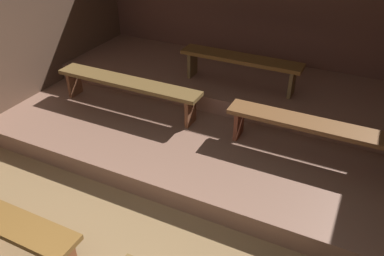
# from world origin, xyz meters

# --- Properties ---
(ground) EXTENTS (6.60, 5.99, 0.08)m
(ground) POSITION_xyz_m (0.00, 2.60, -0.04)
(ground) COLOR olive
(wall_back) EXTENTS (6.60, 0.06, 2.62)m
(wall_back) POSITION_xyz_m (0.00, 5.22, 1.31)
(wall_back) COLOR brown
(wall_back) RESTS_ON ground
(wall_left) EXTENTS (0.06, 5.99, 2.62)m
(wall_left) POSITION_xyz_m (-2.93, 2.60, 1.31)
(wall_left) COLOR brown
(wall_left) RESTS_ON ground
(platform_lower) EXTENTS (5.80, 3.38, 0.24)m
(platform_lower) POSITION_xyz_m (0.00, 3.50, 0.12)
(platform_lower) COLOR #855F4D
(platform_lower) RESTS_ON ground
(platform_middle) EXTENTS (5.80, 1.68, 0.24)m
(platform_middle) POSITION_xyz_m (0.00, 4.35, 0.36)
(platform_middle) COLOR #8D6251
(platform_middle) RESTS_ON platform_lower
(bench_floor_left) EXTENTS (1.24, 0.32, 0.45)m
(bench_floor_left) POSITION_xyz_m (-0.85, 0.62, 0.35)
(bench_floor_left) COLOR brown
(bench_floor_left) RESTS_ON ground
(bench_lower_left) EXTENTS (2.22, 0.32, 0.45)m
(bench_lower_left) POSITION_xyz_m (-1.34, 3.13, 0.61)
(bench_lower_left) COLOR brown
(bench_lower_left) RESTS_ON platform_lower
(bench_lower_right) EXTENTS (2.22, 0.32, 0.45)m
(bench_lower_right) POSITION_xyz_m (1.34, 3.13, 0.61)
(bench_lower_right) COLOR brown
(bench_lower_right) RESTS_ON platform_lower
(bench_middle_center) EXTENTS (1.78, 0.32, 0.45)m
(bench_middle_center) POSITION_xyz_m (-0.01, 4.09, 0.85)
(bench_middle_center) COLOR brown
(bench_middle_center) RESTS_ON platform_middle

